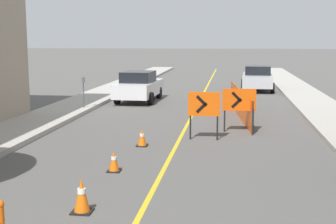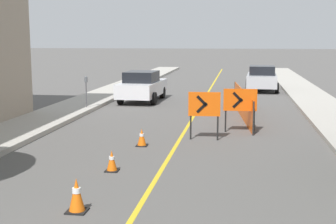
% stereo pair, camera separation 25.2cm
% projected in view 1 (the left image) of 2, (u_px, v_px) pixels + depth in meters
% --- Properties ---
extents(lane_stripe, '(0.12, 50.34, 0.01)m').
position_uv_depth(lane_stripe, '(201.00, 98.00, 25.94)').
color(lane_stripe, gold).
rests_on(lane_stripe, ground_plane).
extents(sidewalk_left, '(2.27, 50.34, 0.17)m').
position_uv_depth(sidewalk_left, '(100.00, 95.00, 26.70)').
color(sidewalk_left, '#ADA89E').
rests_on(sidewalk_left, ground_plane).
extents(sidewalk_right, '(2.27, 50.34, 0.17)m').
position_uv_depth(sidewalk_right, '(308.00, 99.00, 25.15)').
color(sidewalk_right, '#ADA89E').
rests_on(sidewalk_right, ground_plane).
extents(traffic_cone_third, '(0.39, 0.39, 0.67)m').
position_uv_depth(traffic_cone_third, '(82.00, 196.00, 8.90)').
color(traffic_cone_third, black).
rests_on(traffic_cone_third, ground_plane).
extents(traffic_cone_fourth, '(0.33, 0.33, 0.53)m').
position_uv_depth(traffic_cone_fourth, '(114.00, 161.00, 11.65)').
color(traffic_cone_fourth, black).
rests_on(traffic_cone_fourth, ground_plane).
extents(traffic_cone_fifth, '(0.34, 0.34, 0.55)m').
position_uv_depth(traffic_cone_fifth, '(142.00, 138.00, 14.40)').
color(traffic_cone_fifth, black).
rests_on(traffic_cone_fifth, ground_plane).
extents(arrow_barricade_primary, '(1.04, 0.12, 1.57)m').
position_uv_depth(arrow_barricade_primary, '(204.00, 106.00, 15.18)').
color(arrow_barricade_primary, '#EF560C').
rests_on(arrow_barricade_primary, ground_plane).
extents(arrow_barricade_secondary, '(1.17, 0.12, 1.55)m').
position_uv_depth(arrow_barricade_secondary, '(239.00, 101.00, 16.42)').
color(arrow_barricade_secondary, '#EF560C').
rests_on(arrow_barricade_secondary, ground_plane).
extents(safety_mesh_fence, '(0.77, 7.27, 1.18)m').
position_uv_depth(safety_mesh_fence, '(240.00, 104.00, 19.54)').
color(safety_mesh_fence, '#EF560C').
rests_on(safety_mesh_fence, ground_plane).
extents(parked_car_curb_near, '(1.99, 4.38, 1.59)m').
position_uv_depth(parked_car_curb_near, '(139.00, 86.00, 24.57)').
color(parked_car_curb_near, silver).
rests_on(parked_car_curb_near, ground_plane).
extents(parked_car_curb_mid, '(1.98, 4.37, 1.59)m').
position_uv_depth(parked_car_curb_mid, '(257.00, 78.00, 29.59)').
color(parked_car_curb_mid, '#B7B7BC').
rests_on(parked_car_curb_mid, ground_plane).
extents(parking_meter_far_curb, '(0.12, 0.11, 1.43)m').
position_uv_depth(parking_meter_far_curb, '(83.00, 86.00, 21.18)').
color(parking_meter_far_curb, '#4C4C51').
rests_on(parking_meter_far_curb, sidewalk_left).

